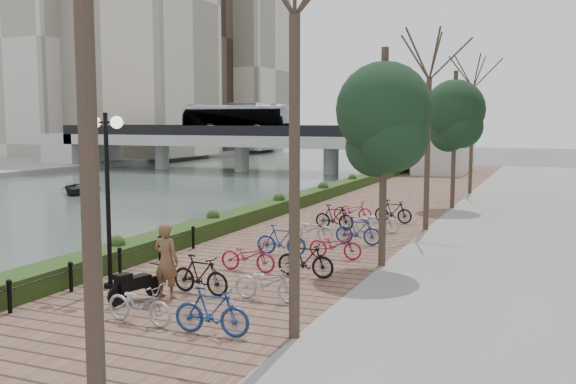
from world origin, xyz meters
The scene contains 12 objects.
river_water centered at (-15.00, 25.00, 0.01)m, with size 30.00×130.00×0.02m, color #44554F.
promenade centered at (4.00, 17.50, 0.25)m, with size 8.00×75.00×0.50m, color brown.
hedge centered at (0.60, 20.00, 0.80)m, with size 1.10×56.00×0.60m, color #213B15.
chain_fence centered at (1.40, 2.00, 0.85)m, with size 0.10×14.10×0.70m.
lamppost centered at (2.06, 3.73, 3.82)m, with size 1.02×0.32×4.57m.
motorcycle centered at (3.48, 2.91, 0.93)m, with size 0.43×1.37×0.86m, color black, non-canonical shape.
pedestrian centered at (4.00, 3.45, 1.44)m, with size 0.68×0.45×1.88m, color brown.
bicycle_parking centered at (5.49, 9.27, 0.97)m, with size 2.40×17.32×1.00m.
street_trees centered at (8.00, 12.68, 3.69)m, with size 3.20×37.12×6.80m.
bridge centered at (-15.10, 45.00, 3.37)m, with size 36.00×10.77×6.50m.
boat centered at (-16.48, 23.94, 0.42)m, with size 2.74×3.84×0.80m, color black.
far_buildings centered at (-41.66, 65.91, 16.12)m, with size 35.00×38.00×38.00m.
Camera 1 is at (12.76, -9.66, 4.87)m, focal length 40.00 mm.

